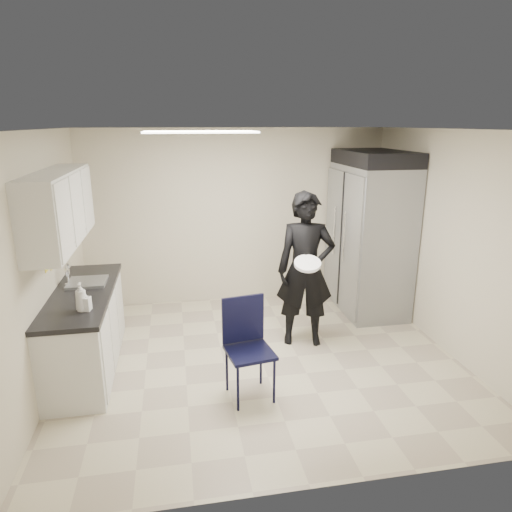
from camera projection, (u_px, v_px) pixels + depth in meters
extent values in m
plane|color=#C0B697|center=(261.00, 359.00, 5.34)|extent=(4.50, 4.50, 0.00)
plane|color=silver|center=(262.00, 129.00, 4.61)|extent=(4.50, 4.50, 0.00)
plane|color=#C0B59E|center=(236.00, 217.00, 6.86)|extent=(4.50, 0.00, 4.50)
plane|color=#C0B59E|center=(42.00, 264.00, 4.59)|extent=(0.00, 4.00, 4.00)
plane|color=#C0B59E|center=(449.00, 243.00, 5.36)|extent=(0.00, 4.00, 4.00)
cube|color=white|center=(200.00, 132.00, 4.89)|extent=(1.20, 0.60, 0.02)
cube|color=silver|center=(86.00, 332.00, 5.08)|extent=(0.60, 1.90, 0.86)
cube|color=black|center=(82.00, 293.00, 4.95)|extent=(0.64, 1.95, 0.05)
cube|color=gray|center=(88.00, 287.00, 5.19)|extent=(0.42, 0.40, 0.14)
cylinder|color=silver|center=(68.00, 275.00, 5.12)|extent=(0.02, 0.02, 0.24)
cube|color=silver|center=(59.00, 208.00, 4.66)|extent=(0.35, 1.80, 0.75)
cube|color=black|center=(76.00, 208.00, 5.79)|extent=(0.22, 0.30, 0.35)
cube|color=yellow|center=(47.00, 268.00, 4.71)|extent=(0.00, 0.12, 0.07)
cube|color=yellow|center=(52.00, 266.00, 4.91)|extent=(0.00, 0.12, 0.07)
cube|color=gray|center=(369.00, 239.00, 6.56)|extent=(0.80, 1.35, 2.10)
cube|color=black|center=(375.00, 158.00, 6.24)|extent=(0.80, 1.35, 0.20)
cube|color=black|center=(250.00, 353.00, 4.49)|extent=(0.50, 0.50, 0.98)
imported|color=black|center=(305.00, 270.00, 5.52)|extent=(0.78, 0.60, 1.90)
cylinder|color=white|center=(307.00, 264.00, 5.24)|extent=(0.37, 0.37, 0.04)
imported|color=silver|center=(81.00, 297.00, 4.39)|extent=(0.12, 0.12, 0.29)
imported|color=#9FA0AA|center=(85.00, 301.00, 4.41)|extent=(0.11, 0.11, 0.20)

